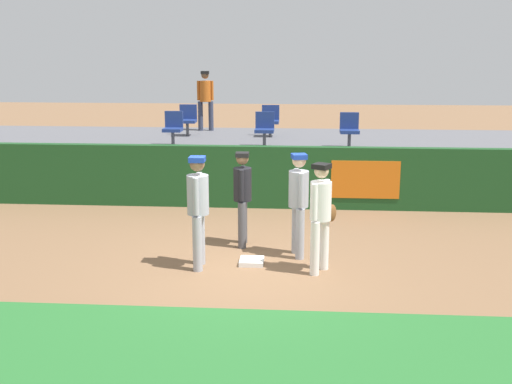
# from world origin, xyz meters

# --- Properties ---
(ground_plane) EXTENTS (60.00, 60.00, 0.00)m
(ground_plane) POSITION_xyz_m (0.00, 0.00, 0.00)
(ground_plane) COLOR brown
(grass_foreground_strip) EXTENTS (18.00, 2.80, 0.01)m
(grass_foreground_strip) POSITION_xyz_m (0.00, -3.07, 0.00)
(grass_foreground_strip) COLOR #26662B
(grass_foreground_strip) RESTS_ON ground_plane
(first_base) EXTENTS (0.40, 0.40, 0.08)m
(first_base) POSITION_xyz_m (0.12, 0.18, 0.04)
(first_base) COLOR white
(first_base) RESTS_ON ground_plane
(player_fielder_home) EXTENTS (0.52, 0.47, 1.77)m
(player_fielder_home) POSITION_xyz_m (1.25, -0.11, 1.02)
(player_fielder_home) COLOR white
(player_fielder_home) RESTS_ON ground_plane
(player_runner_visitor) EXTENTS (0.36, 0.52, 1.85)m
(player_runner_visitor) POSITION_xyz_m (-0.72, -0.05, 1.07)
(player_runner_visitor) COLOR #9EA3AD
(player_runner_visitor) RESTS_ON ground_plane
(player_coach_visitor) EXTENTS (0.41, 0.49, 1.79)m
(player_coach_visitor) POSITION_xyz_m (0.89, 0.64, 1.04)
(player_coach_visitor) COLOR #9EA3AD
(player_coach_visitor) RESTS_ON ground_plane
(player_umpire) EXTENTS (0.33, 0.48, 1.72)m
(player_umpire) POSITION_xyz_m (-0.12, 1.16, 1.00)
(player_umpire) COLOR #4C4C51
(player_umpire) RESTS_ON ground_plane
(field_wall) EXTENTS (18.00, 0.26, 1.40)m
(field_wall) POSITION_xyz_m (0.01, 3.94, 0.70)
(field_wall) COLOR #19471E
(field_wall) RESTS_ON ground_plane
(bleacher_platform) EXTENTS (18.00, 4.80, 1.16)m
(bleacher_platform) POSITION_xyz_m (0.00, 6.51, 0.58)
(bleacher_platform) COLOR #59595E
(bleacher_platform) RESTS_ON ground_plane
(seat_front_right) EXTENTS (0.45, 0.44, 0.84)m
(seat_front_right) POSITION_xyz_m (2.08, 5.38, 1.63)
(seat_front_right) COLOR #4C4C51
(seat_front_right) RESTS_ON bleacher_platform
(seat_back_center) EXTENTS (0.47, 0.44, 0.84)m
(seat_back_center) POSITION_xyz_m (0.08, 7.18, 1.63)
(seat_back_center) COLOR #4C4C51
(seat_back_center) RESTS_ON bleacher_platform
(seat_front_left) EXTENTS (0.45, 0.44, 0.84)m
(seat_front_left) POSITION_xyz_m (-2.22, 5.38, 1.63)
(seat_front_left) COLOR #4C4C51
(seat_front_left) RESTS_ON bleacher_platform
(seat_back_left) EXTENTS (0.47, 0.44, 0.84)m
(seat_back_left) POSITION_xyz_m (-2.19, 7.18, 1.63)
(seat_back_left) COLOR #4C4C51
(seat_back_left) RESTS_ON bleacher_platform
(seat_front_center) EXTENTS (0.46, 0.44, 0.84)m
(seat_front_center) POSITION_xyz_m (0.03, 5.38, 1.63)
(seat_front_center) COLOR #4C4C51
(seat_front_center) RESTS_ON bleacher_platform
(spectator_hooded) EXTENTS (0.48, 0.35, 1.71)m
(spectator_hooded) POSITION_xyz_m (-1.85, 8.24, 2.15)
(spectator_hooded) COLOR #33384C
(spectator_hooded) RESTS_ON bleacher_platform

